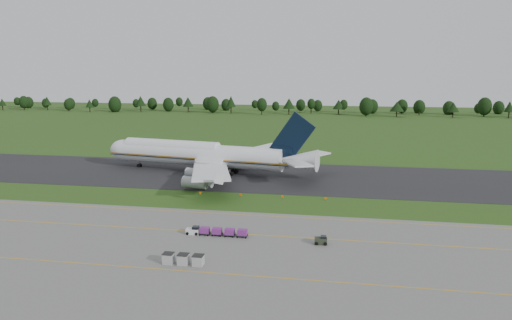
% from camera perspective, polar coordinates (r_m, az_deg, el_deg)
% --- Properties ---
extents(ground, '(600.00, 600.00, 0.00)m').
position_cam_1_polar(ground, '(113.46, -1.10, -4.83)').
color(ground, '#264715').
rests_on(ground, ground).
extents(apron, '(300.00, 52.00, 0.06)m').
position_cam_1_polar(apron, '(82.04, -5.82, -10.97)').
color(apron, slate).
rests_on(apron, ground).
extents(taxiway, '(300.00, 40.00, 0.08)m').
position_cam_1_polar(taxiway, '(140.23, 1.13, -1.85)').
color(taxiway, black).
rests_on(taxiway, ground).
extents(apron_markings, '(300.00, 30.20, 0.01)m').
position_cam_1_polar(apron_markings, '(88.35, -4.56, -9.33)').
color(apron_markings, orange).
rests_on(apron_markings, apron).
extents(tree_line, '(527.58, 21.53, 11.77)m').
position_cam_1_polar(tree_line, '(328.71, 7.69, 6.24)').
color(tree_line, black).
rests_on(tree_line, ground).
extents(aircraft, '(66.40, 63.50, 18.57)m').
position_cam_1_polar(aircraft, '(145.24, -6.16, 0.64)').
color(aircraft, white).
rests_on(aircraft, ground).
extents(baggage_train, '(11.39, 1.46, 1.40)m').
position_cam_1_polar(baggage_train, '(91.46, -4.63, -8.15)').
color(baggage_train, white).
rests_on(baggage_train, apron).
extents(utility_cart, '(2.21, 1.48, 1.17)m').
position_cam_1_polar(utility_cart, '(87.64, 7.42, -9.16)').
color(utility_cart, '#262D20').
rests_on(utility_cart, apron).
extents(uld_row, '(6.47, 1.67, 1.65)m').
position_cam_1_polar(uld_row, '(79.23, -8.32, -11.16)').
color(uld_row, '#9F9F9F').
rests_on(uld_row, apron).
extents(edge_markers, '(30.50, 0.30, 0.60)m').
position_cam_1_polar(edge_markers, '(117.79, 0.64, -4.12)').
color(edge_markers, '#EA5B07').
rests_on(edge_markers, ground).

